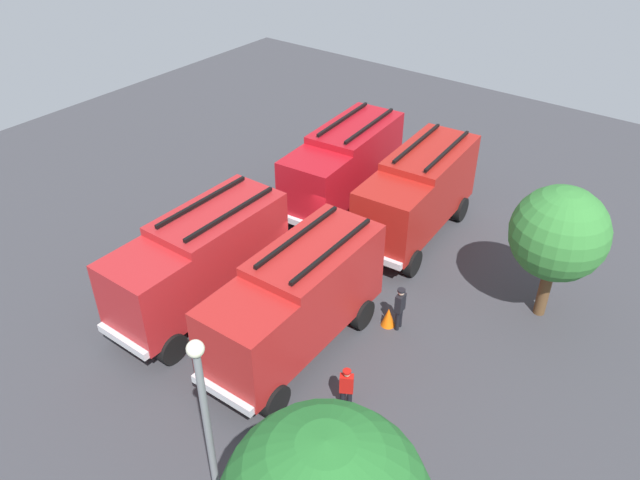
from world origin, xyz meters
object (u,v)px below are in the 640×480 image
object	(u,v)px
fire_truck_3	(296,299)
fire_truck_2	(418,192)
lamppost	(210,443)
traffic_cone_1	(388,317)
firefighter_3	(328,150)
traffic_cone_0	(143,296)
tree_0	(559,234)
firefighter_1	(400,307)
fire_truck_0	(344,164)
fire_truck_1	(200,259)
traffic_cone_2	(241,323)
firefighter_2	(247,221)
firefighter_0	(346,387)

from	to	relation	value
fire_truck_3	fire_truck_2	bearing A→B (deg)	-178.86
fire_truck_3	lamppost	distance (m)	7.55
traffic_cone_1	lamppost	bearing A→B (deg)	7.09
firefighter_3	traffic_cone_0	bearing A→B (deg)	-122.55
fire_truck_3	tree_0	xyz separation A→B (m)	(-6.84, 5.97, 1.33)
firefighter_1	firefighter_3	size ratio (longest dim) A/B	1.00
fire_truck_0	fire_truck_1	bearing A→B (deg)	-3.63
firefighter_1	traffic_cone_2	world-z (taller)	firefighter_1
traffic_cone_1	firefighter_2	bearing A→B (deg)	-97.35
firefighter_1	traffic_cone_1	distance (m)	0.72
fire_truck_1	firefighter_2	world-z (taller)	fire_truck_1
firefighter_0	firefighter_3	xyz separation A→B (m)	(-12.62, -10.02, 0.08)
fire_truck_1	fire_truck_2	world-z (taller)	same
fire_truck_2	firefighter_3	world-z (taller)	fire_truck_2
traffic_cone_2	tree_0	bearing A→B (deg)	132.25
lamppost	fire_truck_3	bearing A→B (deg)	-155.29
firefighter_2	tree_0	size ratio (longest dim) A/B	0.34
fire_truck_2	firefighter_2	distance (m)	7.35
firefighter_2	firefighter_1	bearing A→B (deg)	163.37
traffic_cone_2	lamppost	size ratio (longest dim) A/B	0.10
fire_truck_2	traffic_cone_1	bearing A→B (deg)	17.32
firefighter_0	traffic_cone_2	size ratio (longest dim) A/B	2.22
traffic_cone_0	firefighter_0	bearing A→B (deg)	92.91
fire_truck_1	firefighter_0	distance (m)	7.16
fire_truck_0	fire_truck_2	bearing A→B (deg)	82.78
firefighter_0	tree_0	bearing A→B (deg)	128.29
fire_truck_3	firefighter_1	xyz separation A→B (m)	(-2.98, 2.24, -1.17)
tree_0	lamppost	distance (m)	13.80
fire_truck_3	fire_truck_1	bearing A→B (deg)	-86.69
fire_truck_1	traffic_cone_0	xyz separation A→B (m)	(1.27, -1.99, -1.85)
tree_0	traffic_cone_1	xyz separation A→B (m)	(3.96, -4.10, -3.11)
firefighter_3	tree_0	distance (m)	14.16
traffic_cone_0	firefighter_1	bearing A→B (deg)	118.65
fire_truck_0	firefighter_3	distance (m)	4.10
fire_truck_2	firefighter_3	size ratio (longest dim) A/B	4.23
traffic_cone_2	firefighter_2	bearing A→B (deg)	-139.79
fire_truck_1	firefighter_0	xyz separation A→B (m)	(0.81, 7.00, -1.26)
fire_truck_2	lamppost	xyz separation A→B (m)	(15.23, 3.41, 1.95)
traffic_cone_1	tree_0	bearing A→B (deg)	133.98
tree_0	traffic_cone_0	xyz separation A→B (m)	(8.44, -12.11, -3.19)
firefighter_1	firefighter_3	distance (m)	12.68
fire_truck_1	traffic_cone_0	bearing A→B (deg)	-57.78
firefighter_0	traffic_cone_2	bearing A→B (deg)	-127.38
firefighter_0	firefighter_1	xyz separation A→B (m)	(-4.13, -0.61, 0.09)
tree_0	lamppost	xyz separation A→B (m)	(13.47, -2.92, 0.61)
firefighter_2	fire_truck_0	bearing A→B (deg)	-118.09
fire_truck_3	traffic_cone_2	distance (m)	2.85
firefighter_0	firefighter_1	world-z (taller)	firefighter_1
firefighter_3	firefighter_0	bearing A→B (deg)	-88.59
fire_truck_0	traffic_cone_2	distance (m)	9.72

